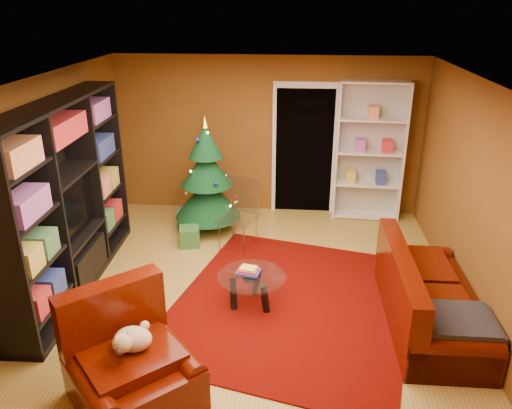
# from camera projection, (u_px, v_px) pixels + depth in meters

# --- Properties ---
(floor) EXTENTS (5.00, 5.50, 0.05)m
(floor) POSITION_uv_depth(u_px,v_px,m) (253.00, 296.00, 6.20)
(floor) COLOR olive
(floor) RESTS_ON ground
(ceiling) EXTENTS (5.00, 5.50, 0.05)m
(ceiling) POSITION_uv_depth(u_px,v_px,m) (253.00, 80.00, 5.19)
(ceiling) COLOR silver
(ceiling) RESTS_ON wall_back
(wall_back) EXTENTS (5.00, 0.05, 2.60)m
(wall_back) POSITION_uv_depth(u_px,v_px,m) (268.00, 136.00, 8.25)
(wall_back) COLOR brown
(wall_back) RESTS_ON ground
(wall_left) EXTENTS (0.05, 5.50, 2.60)m
(wall_left) POSITION_uv_depth(u_px,v_px,m) (41.00, 191.00, 5.90)
(wall_left) COLOR brown
(wall_left) RESTS_ON ground
(wall_right) EXTENTS (0.05, 5.50, 2.60)m
(wall_right) POSITION_uv_depth(u_px,v_px,m) (481.00, 205.00, 5.50)
(wall_right) COLOR brown
(wall_right) RESTS_ON ground
(doorway) EXTENTS (1.06, 0.60, 2.16)m
(doorway) POSITION_uv_depth(u_px,v_px,m) (304.00, 152.00, 8.26)
(doorway) COLOR black
(doorway) RESTS_ON floor
(rug) EXTENTS (3.36, 3.69, 0.02)m
(rug) POSITION_uv_depth(u_px,v_px,m) (292.00, 303.00, 6.00)
(rug) COLOR #580601
(rug) RESTS_ON floor
(media_unit) EXTENTS (0.55, 3.06, 2.34)m
(media_unit) POSITION_uv_depth(u_px,v_px,m) (66.00, 199.00, 6.01)
(media_unit) COLOR black
(media_unit) RESTS_ON floor
(christmas_tree) EXTENTS (1.03, 1.03, 1.83)m
(christmas_tree) POSITION_uv_depth(u_px,v_px,m) (207.00, 176.00, 7.63)
(christmas_tree) COLOR #093318
(christmas_tree) RESTS_ON floor
(gift_box_teal) EXTENTS (0.29, 0.29, 0.27)m
(gift_box_teal) POSITION_uv_depth(u_px,v_px,m) (187.00, 217.00, 8.05)
(gift_box_teal) COLOR #256E75
(gift_box_teal) RESTS_ON floor
(gift_box_green) EXTENTS (0.34, 0.34, 0.29)m
(gift_box_green) POSITION_uv_depth(u_px,v_px,m) (190.00, 236.00, 7.38)
(gift_box_green) COLOR #296429
(gift_box_green) RESTS_ON floor
(gift_box_red) EXTENTS (0.24, 0.24, 0.22)m
(gift_box_red) POSITION_uv_depth(u_px,v_px,m) (220.00, 205.00, 8.60)
(gift_box_red) COLOR maroon
(gift_box_red) RESTS_ON floor
(white_bookshelf) EXTENTS (1.09, 0.44, 2.31)m
(white_bookshelf) POSITION_uv_depth(u_px,v_px,m) (370.00, 152.00, 8.00)
(white_bookshelf) COLOR white
(white_bookshelf) RESTS_ON floor
(armchair) EXTENTS (1.53, 1.53, 0.85)m
(armchair) POSITION_uv_depth(u_px,v_px,m) (133.00, 363.00, 4.41)
(armchair) COLOR #3E0A01
(armchair) RESTS_ON rug
(dog) EXTENTS (0.50, 0.49, 0.28)m
(dog) POSITION_uv_depth(u_px,v_px,m) (133.00, 339.00, 4.39)
(dog) COLOR beige
(dog) RESTS_ON armchair
(sofa) EXTENTS (0.91, 2.01, 0.86)m
(sofa) POSITION_uv_depth(u_px,v_px,m) (432.00, 290.00, 5.49)
(sofa) COLOR #3E0A01
(sofa) RESTS_ON rug
(coffee_table) EXTENTS (0.96, 0.96, 0.51)m
(coffee_table) POSITION_uv_depth(u_px,v_px,m) (252.00, 290.00, 5.90)
(coffee_table) COLOR gray
(coffee_table) RESTS_ON rug
(acrylic_chair) EXTENTS (0.65, 0.67, 0.95)m
(acrylic_chair) POSITION_uv_depth(u_px,v_px,m) (238.00, 219.00, 7.18)
(acrylic_chair) COLOR #66605B
(acrylic_chair) RESTS_ON rug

